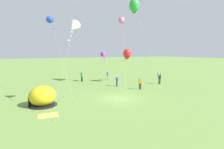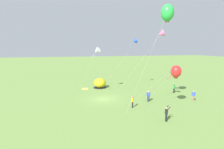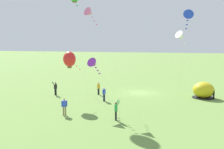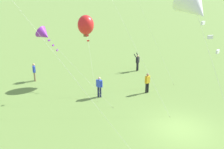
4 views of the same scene
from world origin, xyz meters
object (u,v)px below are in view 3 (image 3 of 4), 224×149
object	(u,v)px
kite_blue	(188,16)
kite_purple	(94,64)
kite_red	(69,59)
kite_white	(181,36)
person_with_toddler	(104,93)
person_flying_kite	(55,88)
person_arms_raised	(116,110)
person_far_back	(99,88)
popup_tent	(204,90)
person_near_tent	(64,106)
kite_pink	(90,13)

from	to	relation	value
kite_blue	kite_purple	bearing A→B (deg)	17.20
kite_red	kite_white	size ratio (longest dim) A/B	0.70
person_with_toddler	person_flying_kite	bearing A→B (deg)	-12.21
person_flying_kite	person_arms_raised	size ratio (longest dim) A/B	1.00
person_far_back	kite_blue	world-z (taller)	kite_blue
kite_purple	kite_blue	bearing A→B (deg)	-162.80
popup_tent	person_near_tent	bearing A→B (deg)	42.68
kite_purple	kite_blue	distance (m)	10.94
person_with_toddler	kite_purple	world-z (taller)	kite_purple
popup_tent	person_with_toddler	distance (m)	13.03
kite_purple	popup_tent	bearing A→B (deg)	-139.37
person_near_tent	kite_purple	size ratio (longest dim) A/B	0.25
kite_pink	kite_red	bearing A→B (deg)	35.48
popup_tent	person_arms_raised	bearing A→B (deg)	57.00
person_flying_kite	kite_purple	world-z (taller)	kite_purple
kite_red	kite_blue	xyz separation A→B (m)	(-13.05, -0.86, 4.67)
person_flying_kite	kite_pink	world-z (taller)	kite_pink
person_flying_kite	person_arms_raised	distance (m)	14.25
popup_tent	kite_red	world-z (taller)	kite_red
popup_tent	person_far_back	distance (m)	13.95
kite_pink	kite_red	distance (m)	5.89
kite_red	kite_white	distance (m)	15.38
person_far_back	person_near_tent	world-z (taller)	same
kite_white	popup_tent	bearing A→B (deg)	159.18
person_far_back	person_flying_kite	bearing A→B (deg)	19.18
kite_blue	person_with_toddler	bearing A→B (deg)	-9.06
kite_purple	person_with_toddler	bearing A→B (deg)	-85.92
person_arms_raised	person_near_tent	world-z (taller)	person_arms_raised
kite_red	kite_purple	bearing A→B (deg)	151.52
person_flying_kite	kite_red	bearing A→B (deg)	135.78
person_flying_kite	kite_white	world-z (taller)	kite_white
person_arms_raised	kite_pink	world-z (taller)	kite_pink
kite_white	person_flying_kite	bearing A→B (deg)	17.11
person_far_back	person_flying_kite	world-z (taller)	person_flying_kite
person_near_tent	person_far_back	bearing A→B (deg)	-88.99
popup_tent	kite_blue	distance (m)	11.55
kite_white	person_far_back	bearing A→B (deg)	16.01
kite_pink	kite_red	size ratio (longest dim) A/B	1.83
person_with_toddler	kite_red	distance (m)	5.99
person_near_tent	kite_pink	xyz separation A→B (m)	(-0.37, -6.14, 9.65)
kite_white	kite_red	bearing A→B (deg)	36.68
person_flying_kite	person_near_tent	distance (m)	10.47
popup_tent	kite_pink	bearing A→B (deg)	25.87
popup_tent	kite_purple	distance (m)	15.68
kite_red	kite_white	xyz separation A→B (m)	(-12.13, -9.04, 2.75)
person_arms_raised	kite_purple	size ratio (longest dim) A/B	0.28
kite_pink	kite_white	size ratio (longest dim) A/B	1.28
kite_pink	person_near_tent	bearing A→B (deg)	86.54
person_far_back	person_arms_raised	size ratio (longest dim) A/B	0.91
popup_tent	person_flying_kite	xyz separation A→B (m)	(19.39, 3.82, 0.00)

